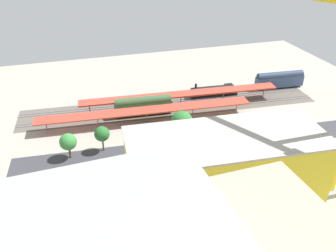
{
  "coord_description": "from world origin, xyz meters",
  "views": [
    {
      "loc": [
        30.06,
        76.51,
        52.0
      ],
      "look_at": [
        7.52,
        -0.32,
        5.59
      ],
      "focal_mm": 37.22,
      "sensor_mm": 36.0,
      "label": 1
    }
  ],
  "objects_px": {
    "freight_coach_far": "(143,105)",
    "parked_car_3": "(213,149)",
    "locomotive": "(214,91)",
    "street_tree_0": "(102,134)",
    "parked_car_6": "(143,159)",
    "street_tree_1": "(182,122)",
    "passenger_coach": "(280,79)",
    "parked_car_2": "(234,146)",
    "platform_canopy_far": "(181,94)",
    "box_truck_0": "(209,155)",
    "parked_car_1": "(255,140)",
    "street_tree_2": "(68,142)",
    "parked_car_0": "(273,137)",
    "platform_canopy_near": "(146,110)",
    "parked_car_5": "(165,156)",
    "construction_building": "(224,170)",
    "parked_car_4": "(188,153)",
    "traffic_light": "(189,126)"
  },
  "relations": [
    {
      "from": "parked_car_5",
      "to": "parked_car_6",
      "type": "distance_m",
      "value": 5.65
    },
    {
      "from": "parked_car_4",
      "to": "construction_building",
      "type": "bearing_deg",
      "value": 94.5
    },
    {
      "from": "parked_car_2",
      "to": "traffic_light",
      "type": "relative_size",
      "value": 0.78
    },
    {
      "from": "passenger_coach",
      "to": "street_tree_1",
      "type": "distance_m",
      "value": 51.39
    },
    {
      "from": "locomotive",
      "to": "freight_coach_far",
      "type": "distance_m",
      "value": 27.51
    },
    {
      "from": "passenger_coach",
      "to": "parked_car_2",
      "type": "relative_size",
      "value": 3.84
    },
    {
      "from": "locomotive",
      "to": "street_tree_0",
      "type": "bearing_deg",
      "value": 29.02
    },
    {
      "from": "locomotive",
      "to": "parked_car_5",
      "type": "height_order",
      "value": "locomotive"
    },
    {
      "from": "freight_coach_far",
      "to": "parked_car_1",
      "type": "distance_m",
      "value": 35.55
    },
    {
      "from": "platform_canopy_far",
      "to": "parked_car_1",
      "type": "height_order",
      "value": "platform_canopy_far"
    },
    {
      "from": "platform_canopy_near",
      "to": "parked_car_4",
      "type": "xyz_separation_m",
      "value": [
        -6.26,
        20.6,
        -3.11
      ]
    },
    {
      "from": "locomotive",
      "to": "parked_car_5",
      "type": "distance_m",
      "value": 41.33
    },
    {
      "from": "street_tree_0",
      "to": "locomotive",
      "type": "bearing_deg",
      "value": -150.98
    },
    {
      "from": "freight_coach_far",
      "to": "parked_car_3",
      "type": "bearing_deg",
      "value": 116.84
    },
    {
      "from": "parked_car_3",
      "to": "street_tree_2",
      "type": "height_order",
      "value": "street_tree_2"
    },
    {
      "from": "parked_car_4",
      "to": "locomotive",
      "type": "bearing_deg",
      "value": -123.01
    },
    {
      "from": "passenger_coach",
      "to": "parked_car_4",
      "type": "height_order",
      "value": "passenger_coach"
    },
    {
      "from": "platform_canopy_near",
      "to": "parked_car_1",
      "type": "distance_m",
      "value": 32.7
    },
    {
      "from": "platform_canopy_far",
      "to": "street_tree_1",
      "type": "distance_m",
      "value": 21.01
    },
    {
      "from": "construction_building",
      "to": "parked_car_4",
      "type": "bearing_deg",
      "value": -81.58
    },
    {
      "from": "parked_car_6",
      "to": "traffic_light",
      "type": "distance_m",
      "value": 16.72
    },
    {
      "from": "traffic_light",
      "to": "street_tree_2",
      "type": "bearing_deg",
      "value": 0.44
    },
    {
      "from": "street_tree_1",
      "to": "parked_car_5",
      "type": "bearing_deg",
      "value": 47.75
    },
    {
      "from": "parked_car_6",
      "to": "street_tree_1",
      "type": "relative_size",
      "value": 0.51
    },
    {
      "from": "parked_car_2",
      "to": "street_tree_2",
      "type": "bearing_deg",
      "value": -10.56
    },
    {
      "from": "parked_car_4",
      "to": "street_tree_1",
      "type": "relative_size",
      "value": 0.5
    },
    {
      "from": "parked_car_4",
      "to": "parked_car_5",
      "type": "height_order",
      "value": "parked_car_5"
    },
    {
      "from": "parked_car_0",
      "to": "street_tree_2",
      "type": "xyz_separation_m",
      "value": [
        54.49,
        -7.26,
        3.87
      ]
    },
    {
      "from": "parked_car_4",
      "to": "street_tree_2",
      "type": "relative_size",
      "value": 0.63
    },
    {
      "from": "street_tree_1",
      "to": "parked_car_2",
      "type": "bearing_deg",
      "value": 147.32
    },
    {
      "from": "locomotive",
      "to": "parked_car_2",
      "type": "xyz_separation_m",
      "value": [
        7.76,
        31.76,
        -1.19
      ]
    },
    {
      "from": "platform_canopy_far",
      "to": "locomotive",
      "type": "distance_m",
      "value": 14.36
    },
    {
      "from": "passenger_coach",
      "to": "parked_car_5",
      "type": "xyz_separation_m",
      "value": [
        52.25,
        31.45,
        -2.5
      ]
    },
    {
      "from": "locomotive",
      "to": "street_tree_0",
      "type": "distance_m",
      "value": 47.49
    },
    {
      "from": "parked_car_4",
      "to": "box_truck_0",
      "type": "height_order",
      "value": "box_truck_0"
    },
    {
      "from": "parked_car_0",
      "to": "street_tree_0",
      "type": "height_order",
      "value": "street_tree_0"
    },
    {
      "from": "box_truck_0",
      "to": "street_tree_2",
      "type": "bearing_deg",
      "value": -18.64
    },
    {
      "from": "parked_car_5",
      "to": "street_tree_0",
      "type": "bearing_deg",
      "value": -30.02
    },
    {
      "from": "freight_coach_far",
      "to": "parked_car_5",
      "type": "xyz_separation_m",
      "value": [
        0.1,
        24.97,
        -2.49
      ]
    },
    {
      "from": "passenger_coach",
      "to": "box_truck_0",
      "type": "relative_size",
      "value": 2.2
    },
    {
      "from": "platform_canopy_near",
      "to": "parked_car_3",
      "type": "xyz_separation_m",
      "value": [
        -13.09,
        20.76,
        -3.15
      ]
    },
    {
      "from": "construction_building",
      "to": "parked_car_1",
      "type": "bearing_deg",
      "value": -130.43
    },
    {
      "from": "platform_canopy_far",
      "to": "parked_car_1",
      "type": "bearing_deg",
      "value": 114.78
    },
    {
      "from": "locomotive",
      "to": "parked_car_6",
      "type": "bearing_deg",
      "value": 43.6
    },
    {
      "from": "parked_car_1",
      "to": "box_truck_0",
      "type": "distance_m",
      "value": 15.9
    },
    {
      "from": "parked_car_5",
      "to": "box_truck_0",
      "type": "bearing_deg",
      "value": 160.05
    },
    {
      "from": "parked_car_0",
      "to": "construction_building",
      "type": "relative_size",
      "value": 0.11
    },
    {
      "from": "freight_coach_far",
      "to": "passenger_coach",
      "type": "bearing_deg",
      "value": -172.92
    },
    {
      "from": "street_tree_0",
      "to": "freight_coach_far",
      "type": "bearing_deg",
      "value": -131.75
    },
    {
      "from": "parked_car_1",
      "to": "street_tree_1",
      "type": "relative_size",
      "value": 0.53
    }
  ]
}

